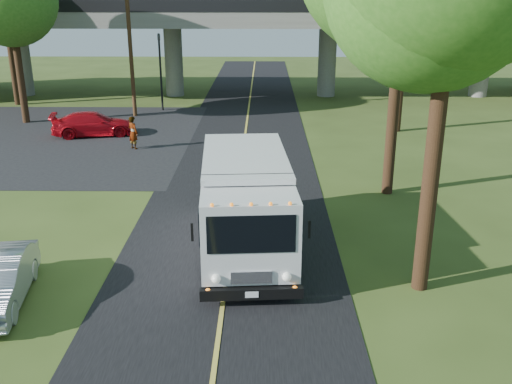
{
  "coord_description": "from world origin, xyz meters",
  "views": [
    {
      "loc": [
        1.08,
        -13.37,
        7.95
      ],
      "look_at": [
        0.83,
        4.5,
        1.6
      ],
      "focal_mm": 40.0,
      "sensor_mm": 36.0,
      "label": 1
    }
  ],
  "objects_px": {
    "utility_pole": "(130,45)",
    "step_van": "(246,202)",
    "traffic_signal": "(160,64)",
    "pedestrian": "(133,133)",
    "red_sedan": "(94,124)"
  },
  "relations": [
    {
      "from": "red_sedan",
      "to": "pedestrian",
      "type": "relative_size",
      "value": 2.68
    },
    {
      "from": "utility_pole",
      "to": "red_sedan",
      "type": "height_order",
      "value": "utility_pole"
    },
    {
      "from": "utility_pole",
      "to": "pedestrian",
      "type": "relative_size",
      "value": 5.14
    },
    {
      "from": "traffic_signal",
      "to": "step_van",
      "type": "xyz_separation_m",
      "value": [
        6.52,
        -22.62,
        -1.54
      ]
    },
    {
      "from": "step_van",
      "to": "pedestrian",
      "type": "distance_m",
      "value": 13.89
    },
    {
      "from": "utility_pole",
      "to": "step_van",
      "type": "bearing_deg",
      "value": -68.74
    },
    {
      "from": "utility_pole",
      "to": "red_sedan",
      "type": "relative_size",
      "value": 1.92
    },
    {
      "from": "pedestrian",
      "to": "red_sedan",
      "type": "bearing_deg",
      "value": -4.8
    },
    {
      "from": "utility_pole",
      "to": "step_van",
      "type": "relative_size",
      "value": 1.21
    },
    {
      "from": "traffic_signal",
      "to": "step_van",
      "type": "distance_m",
      "value": 23.59
    },
    {
      "from": "traffic_signal",
      "to": "pedestrian",
      "type": "bearing_deg",
      "value": -88.77
    },
    {
      "from": "red_sedan",
      "to": "pedestrian",
      "type": "height_order",
      "value": "pedestrian"
    },
    {
      "from": "step_van",
      "to": "traffic_signal",
      "type": "bearing_deg",
      "value": 101.94
    },
    {
      "from": "traffic_signal",
      "to": "red_sedan",
      "type": "height_order",
      "value": "traffic_signal"
    },
    {
      "from": "pedestrian",
      "to": "step_van",
      "type": "bearing_deg",
      "value": 157.17
    }
  ]
}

